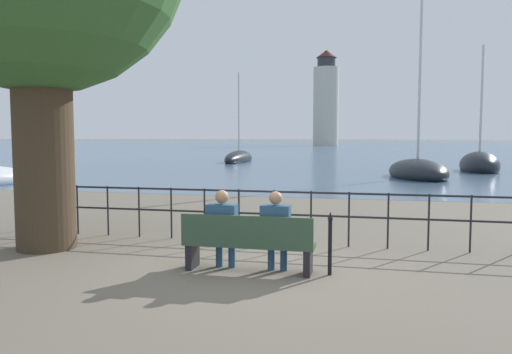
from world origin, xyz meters
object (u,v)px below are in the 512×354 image
(sailboat_2, at_px, (417,172))
(sailboat_3, at_px, (479,165))
(seated_person_right, at_px, (276,228))
(park_bench, at_px, (248,244))
(sailboat_1, at_px, (239,158))
(closed_umbrella, at_px, (330,240))
(harbor_lighthouse, at_px, (326,102))
(seated_person_left, at_px, (223,226))

(sailboat_2, relative_size, sailboat_3, 1.15)
(seated_person_right, relative_size, sailboat_2, 0.13)
(park_bench, relative_size, sailboat_2, 0.22)
(sailboat_1, height_order, sailboat_2, sailboat_2)
(sailboat_3, bearing_deg, sailboat_2, -121.36)
(closed_umbrella, bearing_deg, harbor_lighthouse, 95.09)
(park_bench, bearing_deg, seated_person_right, 10.35)
(seated_person_left, height_order, closed_umbrella, seated_person_left)
(closed_umbrella, distance_m, sailboat_1, 35.07)
(closed_umbrella, relative_size, harbor_lighthouse, 0.04)
(seated_person_left, relative_size, sailboat_3, 0.15)
(sailboat_3, bearing_deg, park_bench, -104.92)
(closed_umbrella, height_order, sailboat_2, sailboat_2)
(sailboat_3, distance_m, harbor_lighthouse, 94.19)
(sailboat_1, bearing_deg, sailboat_3, -27.19)
(seated_person_right, height_order, sailboat_1, sailboat_1)
(park_bench, xyz_separation_m, sailboat_2, (4.19, 19.54, -0.13))
(sailboat_3, bearing_deg, sailboat_1, 158.38)
(park_bench, xyz_separation_m, seated_person_right, (0.42, 0.08, 0.25))
(seated_person_right, bearing_deg, sailboat_3, 72.76)
(park_bench, xyz_separation_m, sailboat_3, (8.34, 25.58, -0.07))
(sailboat_2, bearing_deg, seated_person_left, -115.15)
(seated_person_left, xyz_separation_m, sailboat_1, (-8.69, 33.56, -0.39))
(park_bench, relative_size, sailboat_1, 0.26)
(closed_umbrella, distance_m, harbor_lighthouse, 118.32)
(seated_person_right, xyz_separation_m, closed_umbrella, (0.82, 0.05, -0.15))
(seated_person_right, height_order, sailboat_2, sailboat_2)
(closed_umbrella, bearing_deg, sailboat_2, 81.39)
(park_bench, xyz_separation_m, sailboat_1, (-9.11, 33.63, -0.14))
(closed_umbrella, bearing_deg, sailboat_3, 74.43)
(seated_person_left, bearing_deg, seated_person_right, 0.04)
(seated_person_right, distance_m, harbor_lighthouse, 118.29)
(closed_umbrella, height_order, sailboat_1, sailboat_1)
(park_bench, distance_m, sailboat_2, 19.98)
(sailboat_3, height_order, harbor_lighthouse, harbor_lighthouse)
(park_bench, height_order, harbor_lighthouse, harbor_lighthouse)
(park_bench, xyz_separation_m, harbor_lighthouse, (-9.22, 117.53, 10.46))
(park_bench, distance_m, seated_person_left, 0.50)
(sailboat_2, bearing_deg, park_bench, -113.91)
(closed_umbrella, relative_size, sailboat_3, 0.12)
(seated_person_right, relative_size, harbor_lighthouse, 0.05)
(seated_person_left, height_order, sailboat_1, sailboat_1)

